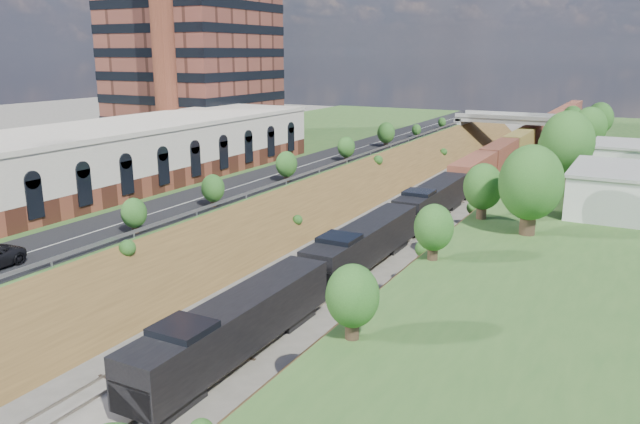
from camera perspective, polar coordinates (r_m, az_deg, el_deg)
platform_left at (r=94.80m, az=-10.49°, el=3.60°), size 44.00×180.00×5.00m
embankment_left at (r=83.63m, az=1.49°, el=0.65°), size 10.00×180.00×10.00m
embankment_right at (r=76.67m, az=16.35°, el=-1.22°), size 10.00×180.00×10.00m
rail_left_track at (r=80.31m, az=6.85°, el=0.04°), size 1.58×180.00×0.18m
rail_right_track at (r=78.65m, az=10.38°, el=-0.41°), size 1.58×180.00×0.18m
road at (r=84.66m, az=-1.22°, el=4.32°), size 8.00×180.00×0.10m
guardrail at (r=82.49m, az=1.20°, el=4.40°), size 0.10×171.00×0.70m
commercial_building at (r=74.45m, az=-18.22°, el=4.90°), size 14.30×62.30×7.00m
smokestack at (r=92.22m, az=-14.30°, el=17.17°), size 3.20×3.20×40.00m
overpass at (r=137.82m, az=17.51°, el=7.52°), size 24.50×8.30×7.40m
white_building_near at (r=65.93m, az=25.93°, el=1.67°), size 9.00×12.00×4.00m
white_building_far at (r=87.65m, az=26.32°, el=4.33°), size 8.00×10.00×3.60m
tree_right_large at (r=54.32m, az=18.73°, el=2.49°), size 5.25×5.25×7.61m
tree_left_crest at (r=51.11m, az=-19.91°, el=-1.03°), size 2.45×2.45×3.55m
freight_train at (r=127.11m, az=17.65°, el=5.99°), size 3.24×199.18×4.79m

